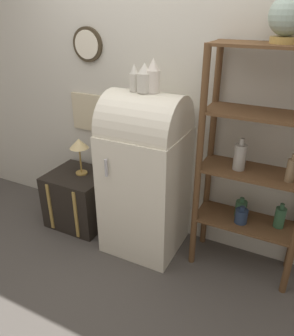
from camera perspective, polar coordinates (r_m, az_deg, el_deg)
The scene contains 10 objects.
ground_plane at distance 2.95m, azimuth -2.59°, elevation -15.46°, with size 12.00×12.00×0.00m, color #4C4742.
wall_back at distance 2.79m, azimuth 2.68°, elevation 13.58°, with size 7.00×0.09×2.70m.
refrigerator at distance 2.72m, azimuth -0.29°, elevation -0.68°, with size 0.63×0.62×1.39m.
suitcase_trunk at distance 3.31m, azimuth -11.66°, elevation -5.18°, with size 0.55×0.51×0.53m.
shelf_unit at distance 2.49m, azimuth 18.30°, elevation 1.01°, with size 0.79×0.35×1.76m.
globe at distance 2.29m, azimuth 23.40°, elevation 22.95°, with size 0.23×0.23×0.27m.
vase_left at distance 2.50m, azimuth -2.24°, elevation 15.31°, with size 0.07×0.07×0.20m.
vase_center at distance 2.46m, azimuth -0.36°, elevation 15.30°, with size 0.12×0.12×0.21m.
vase_right at distance 2.45m, azimuth 1.10°, elevation 15.62°, with size 0.10×0.10×0.24m.
desk_lamp at distance 3.07m, azimuth -11.76°, elevation 3.82°, with size 0.18×0.18×0.35m.
Camera 1 is at (1.11, -1.91, 1.95)m, focal length 35.00 mm.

